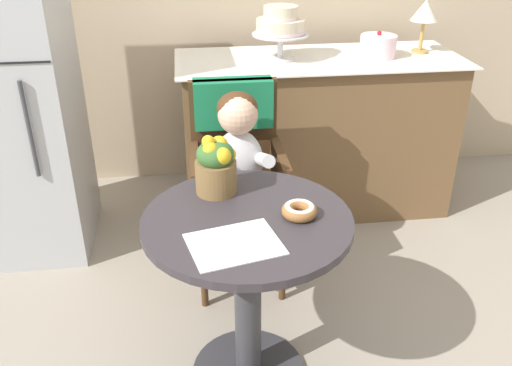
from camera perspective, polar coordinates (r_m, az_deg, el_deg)
name	(u,v)px	position (r m, az deg, el deg)	size (l,w,h in m)	color
cafe_table	(248,268)	(1.97, -0.88, -8.86)	(0.72, 0.72, 0.72)	#332D33
wicker_chair	(236,152)	(2.52, -2.11, 3.22)	(0.42, 0.45, 0.95)	#472D19
seated_child	(239,159)	(2.36, -1.76, 2.51)	(0.27, 0.32, 0.73)	silver
paper_napkin	(235,244)	(1.72, -2.24, -6.36)	(0.28, 0.22, 0.00)	white
donut_front	(299,210)	(1.86, 4.53, -2.81)	(0.12, 0.12, 0.04)	#936033
flower_vase	(216,164)	(1.97, -4.17, 1.95)	(0.15, 0.15, 0.22)	brown
display_counter	(316,134)	(3.21, 6.20, 5.06)	(1.56, 0.62, 0.90)	brown
tiered_cake_stand	(281,25)	(2.98, 2.57, 16.07)	(0.30, 0.30, 0.28)	silver
round_layer_cake	(378,46)	(3.12, 12.54, 13.70)	(0.20, 0.20, 0.14)	silver
table_lamp	(425,13)	(3.24, 17.13, 16.53)	(0.15, 0.15, 0.28)	#B28C47
refrigerator	(3,91)	(2.93, -24.76, 8.68)	(0.64, 0.63, 1.70)	#B7BABF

